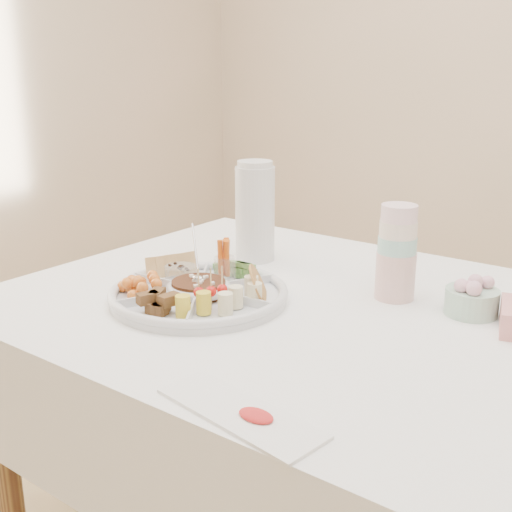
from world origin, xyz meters
The scene contains 13 objects.
dining_table centered at (0.00, 0.00, 0.38)m, with size 1.52×1.02×0.76m, color white.
party_tray centered at (-0.30, -0.13, 0.78)m, with size 0.38×0.38×0.04m, color white.
bean_dip centered at (-0.30, -0.13, 0.79)m, with size 0.12×0.12×0.04m, color #311E11.
tortillas centered at (-0.20, -0.06, 0.80)m, with size 0.10×0.10×0.06m, color #A1663D, non-canonical shape.
carrot_cucumber centered at (-0.31, 0.00, 0.82)m, with size 0.10×0.10×0.09m, color #DB5E15, non-canonical shape.
pita_raisins centered at (-0.42, -0.08, 0.80)m, with size 0.10×0.10×0.05m, color tan, non-canonical shape.
cherries centered at (-0.41, -0.21, 0.79)m, with size 0.11×0.11×0.04m, color #C66A16, non-canonical shape.
granola_chunks centered at (-0.29, -0.26, 0.79)m, with size 0.11×0.11×0.05m, color brown, non-canonical shape.
banana_tomato centered at (-0.19, -0.19, 0.82)m, with size 0.10×0.10×0.08m, color #E0DF82, non-canonical shape.
cup_stack centered at (0.03, 0.14, 0.88)m, with size 0.09×0.09×0.24m, color beige.
thermos centered at (-0.39, 0.19, 0.89)m, with size 0.10×0.10×0.26m, color silver.
flower_bowl centered at (0.20, 0.14, 0.80)m, with size 0.11×0.11×0.08m, color silver.
placemat centered at (0.06, -0.45, 0.76)m, with size 0.28×0.09×0.01m, color white.
Camera 1 is at (0.58, -1.10, 1.25)m, focal length 45.00 mm.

